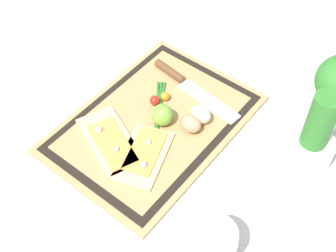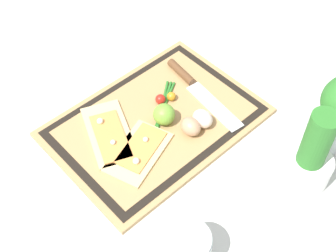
{
  "view_description": "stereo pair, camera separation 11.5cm",
  "coord_description": "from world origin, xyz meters",
  "px_view_note": "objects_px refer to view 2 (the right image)",
  "views": [
    {
      "loc": [
        0.57,
        0.5,
        0.93
      ],
      "look_at": [
        0.0,
        0.05,
        0.03
      ],
      "focal_mm": 50.0,
      "sensor_mm": 36.0,
      "label": 1
    },
    {
      "loc": [
        0.49,
        0.58,
        0.93
      ],
      "look_at": [
        0.0,
        0.05,
        0.03
      ],
      "focal_mm": 50.0,
      "sensor_mm": 36.0,
      "label": 2
    }
  ],
  "objects_px": {
    "pizza_slice_near": "(109,134)",
    "pizza_slice_far": "(139,151)",
    "lime": "(164,114)",
    "cherry_tomato_yellow": "(171,96)",
    "egg_brown": "(191,126)",
    "sauce_jar": "(188,251)",
    "egg_pink": "(202,119)",
    "cherry_tomato_red": "(160,99)",
    "knife": "(191,82)",
    "herb_pot": "(310,159)"
  },
  "relations": [
    {
      "from": "pizza_slice_near",
      "to": "pizza_slice_far",
      "type": "height_order",
      "value": "same"
    },
    {
      "from": "lime",
      "to": "cherry_tomato_yellow",
      "type": "height_order",
      "value": "lime"
    },
    {
      "from": "egg_brown",
      "to": "sauce_jar",
      "type": "relative_size",
      "value": 0.53
    },
    {
      "from": "pizza_slice_near",
      "to": "egg_pink",
      "type": "height_order",
      "value": "egg_pink"
    },
    {
      "from": "pizza_slice_near",
      "to": "cherry_tomato_red",
      "type": "relative_size",
      "value": 8.38
    },
    {
      "from": "pizza_slice_near",
      "to": "egg_brown",
      "type": "relative_size",
      "value": 4.01
    },
    {
      "from": "knife",
      "to": "herb_pot",
      "type": "relative_size",
      "value": 1.31
    },
    {
      "from": "cherry_tomato_yellow",
      "to": "pizza_slice_near",
      "type": "bearing_deg",
      "value": -4.88
    },
    {
      "from": "pizza_slice_near",
      "to": "pizza_slice_far",
      "type": "xyz_separation_m",
      "value": [
        -0.02,
        0.09,
        0.0
      ]
    },
    {
      "from": "cherry_tomato_red",
      "to": "knife",
      "type": "bearing_deg",
      "value": 176.0
    },
    {
      "from": "pizza_slice_far",
      "to": "egg_pink",
      "type": "height_order",
      "value": "egg_pink"
    },
    {
      "from": "pizza_slice_near",
      "to": "egg_pink",
      "type": "distance_m",
      "value": 0.23
    },
    {
      "from": "pizza_slice_near",
      "to": "cherry_tomato_yellow",
      "type": "bearing_deg",
      "value": 175.12
    },
    {
      "from": "herb_pot",
      "to": "cherry_tomato_red",
      "type": "bearing_deg",
      "value": -76.25
    },
    {
      "from": "pizza_slice_far",
      "to": "cherry_tomato_yellow",
      "type": "bearing_deg",
      "value": -156.84
    },
    {
      "from": "pizza_slice_near",
      "to": "egg_brown",
      "type": "xyz_separation_m",
      "value": [
        -0.15,
        0.13,
        0.02
      ]
    },
    {
      "from": "pizza_slice_near",
      "to": "egg_brown",
      "type": "bearing_deg",
      "value": 139.93
    },
    {
      "from": "knife",
      "to": "cherry_tomato_red",
      "type": "relative_size",
      "value": 10.95
    },
    {
      "from": "sauce_jar",
      "to": "egg_brown",
      "type": "bearing_deg",
      "value": -135.45
    },
    {
      "from": "sauce_jar",
      "to": "knife",
      "type": "bearing_deg",
      "value": -135.34
    },
    {
      "from": "knife",
      "to": "pizza_slice_far",
      "type": "bearing_deg",
      "value": 17.33
    },
    {
      "from": "knife",
      "to": "cherry_tomato_yellow",
      "type": "height_order",
      "value": "cherry_tomato_yellow"
    },
    {
      "from": "lime",
      "to": "herb_pot",
      "type": "height_order",
      "value": "herb_pot"
    },
    {
      "from": "knife",
      "to": "lime",
      "type": "bearing_deg",
      "value": 18.4
    },
    {
      "from": "cherry_tomato_red",
      "to": "egg_brown",
      "type": "bearing_deg",
      "value": 84.79
    },
    {
      "from": "pizza_slice_far",
      "to": "lime",
      "type": "height_order",
      "value": "lime"
    },
    {
      "from": "cherry_tomato_red",
      "to": "cherry_tomato_yellow",
      "type": "relative_size",
      "value": 1.11
    },
    {
      "from": "pizza_slice_near",
      "to": "herb_pot",
      "type": "relative_size",
      "value": 1.01
    },
    {
      "from": "sauce_jar",
      "to": "cherry_tomato_red",
      "type": "bearing_deg",
      "value": -124.68
    },
    {
      "from": "cherry_tomato_yellow",
      "to": "egg_brown",
      "type": "bearing_deg",
      "value": 70.41
    },
    {
      "from": "pizza_slice_near",
      "to": "cherry_tomato_yellow",
      "type": "relative_size",
      "value": 9.31
    },
    {
      "from": "egg_brown",
      "to": "herb_pot",
      "type": "distance_m",
      "value": 0.29
    },
    {
      "from": "cherry_tomato_yellow",
      "to": "herb_pot",
      "type": "height_order",
      "value": "herb_pot"
    },
    {
      "from": "pizza_slice_far",
      "to": "sauce_jar",
      "type": "xyz_separation_m",
      "value": [
        0.1,
        0.27,
        0.02
      ]
    },
    {
      "from": "pizza_slice_near",
      "to": "cherry_tomato_yellow",
      "type": "distance_m",
      "value": 0.19
    },
    {
      "from": "pizza_slice_far",
      "to": "herb_pot",
      "type": "height_order",
      "value": "herb_pot"
    },
    {
      "from": "pizza_slice_near",
      "to": "cherry_tomato_red",
      "type": "bearing_deg",
      "value": 178.14
    },
    {
      "from": "egg_pink",
      "to": "sauce_jar",
      "type": "bearing_deg",
      "value": 39.88
    },
    {
      "from": "pizza_slice_far",
      "to": "cherry_tomato_red",
      "type": "height_order",
      "value": "cherry_tomato_red"
    },
    {
      "from": "pizza_slice_near",
      "to": "egg_pink",
      "type": "xyz_separation_m",
      "value": [
        -0.19,
        0.13,
        0.02
      ]
    },
    {
      "from": "egg_brown",
      "to": "sauce_jar",
      "type": "xyz_separation_m",
      "value": [
        0.23,
        0.23,
        0.01
      ]
    },
    {
      "from": "pizza_slice_near",
      "to": "pizza_slice_far",
      "type": "relative_size",
      "value": 1.12
    },
    {
      "from": "knife",
      "to": "lime",
      "type": "distance_m",
      "value": 0.15
    },
    {
      "from": "knife",
      "to": "sauce_jar",
      "type": "distance_m",
      "value": 0.49
    },
    {
      "from": "cherry_tomato_yellow",
      "to": "cherry_tomato_red",
      "type": "bearing_deg",
      "value": -21.23
    },
    {
      "from": "sauce_jar",
      "to": "lime",
      "type": "bearing_deg",
      "value": -124.89
    },
    {
      "from": "pizza_slice_near",
      "to": "pizza_slice_far",
      "type": "bearing_deg",
      "value": 101.72
    },
    {
      "from": "cherry_tomato_yellow",
      "to": "egg_pink",
      "type": "bearing_deg",
      "value": 89.6
    },
    {
      "from": "cherry_tomato_red",
      "to": "cherry_tomato_yellow",
      "type": "xyz_separation_m",
      "value": [
        -0.03,
        0.01,
        -0.0
      ]
    },
    {
      "from": "pizza_slice_near",
      "to": "cherry_tomato_red",
      "type": "xyz_separation_m",
      "value": [
        -0.17,
        0.01,
        0.01
      ]
    }
  ]
}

